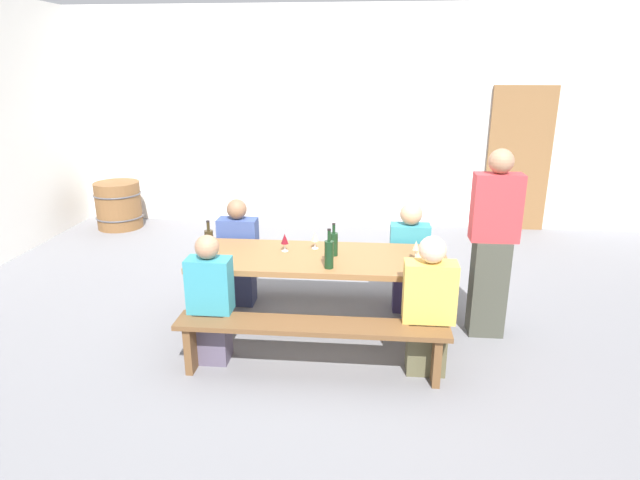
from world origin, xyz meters
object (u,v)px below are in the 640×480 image
(wooden_door, at_px, (519,160))
(wine_bottle_1, at_px, (334,243))
(seated_guest_near_0, at_px, (211,303))
(wine_barrel, at_px, (119,205))
(wine_bottle_2, at_px, (209,242))
(wine_glass_2, at_px, (285,239))
(standing_host, at_px, (492,248))
(wine_glass_3, at_px, (419,254))
(wine_bottle_0, at_px, (329,254))
(wine_glass_0, at_px, (315,237))
(tasting_table, at_px, (320,264))
(bench_far, at_px, (327,268))
(wine_glass_1, at_px, (416,246))
(wine_glass_4, at_px, (203,249))
(seated_guest_near_1, at_px, (428,309))
(bench_near, at_px, (311,334))
(seated_guest_far_0, at_px, (239,255))
(seated_guest_far_1, at_px, (409,260))

(wooden_door, relative_size, wine_bottle_1, 7.02)
(seated_guest_near_0, relative_size, wine_barrel, 1.57)
(wine_bottle_1, bearing_deg, wine_bottle_2, -174.41)
(wine_glass_2, bearing_deg, standing_host, 1.15)
(wine_glass_3, xyz_separation_m, seated_guest_near_0, (-1.69, -0.39, -0.34))
(wine_bottle_0, bearing_deg, wine_bottle_1, 86.89)
(wine_glass_0, bearing_deg, wine_bottle_1, -42.47)
(tasting_table, xyz_separation_m, bench_far, (0.00, 0.72, -0.32))
(seated_guest_near_0, xyz_separation_m, standing_host, (2.36, 0.71, 0.31))
(wine_bottle_2, height_order, wine_glass_3, wine_bottle_2)
(wine_glass_0, xyz_separation_m, wine_glass_1, (0.90, -0.20, 0.01))
(bench_far, bearing_deg, seated_guest_near_0, -123.04)
(wine_bottle_2, bearing_deg, wine_glass_1, 2.24)
(wine_glass_2, distance_m, wine_glass_3, 1.22)
(wine_glass_4, distance_m, seated_guest_near_1, 1.94)
(wooden_door, xyz_separation_m, wine_bottle_0, (-2.48, -3.86, -0.17))
(wine_glass_2, height_order, wine_glass_3, wine_glass_2)
(tasting_table, bearing_deg, wooden_door, 54.21)
(bench_far, height_order, wine_bottle_0, wine_bottle_0)
(bench_far, xyz_separation_m, standing_host, (1.52, -0.58, 0.47))
(wine_glass_2, distance_m, seated_guest_near_0, 0.91)
(wine_glass_2, relative_size, standing_host, 0.10)
(tasting_table, distance_m, seated_guest_near_1, 1.08)
(tasting_table, distance_m, wine_glass_2, 0.39)
(wooden_door, xyz_separation_m, bench_near, (-2.58, -4.30, -0.69))
(wine_glass_3, height_order, seated_guest_far_0, seated_guest_far_0)
(wooden_door, bearing_deg, wine_glass_1, -115.92)
(wine_glass_1, distance_m, wine_barrel, 5.24)
(wooden_door, bearing_deg, wine_bottle_0, -122.67)
(wine_glass_0, relative_size, wine_glass_2, 0.96)
(wine_glass_3, bearing_deg, standing_host, 25.56)
(tasting_table, bearing_deg, wine_bottle_2, -175.52)
(standing_host, relative_size, wine_barrel, 2.44)
(wine_glass_1, bearing_deg, wine_glass_0, 167.22)
(wine_bottle_2, xyz_separation_m, standing_host, (2.49, 0.21, -0.04))
(bench_near, height_order, wine_glass_4, wine_glass_4)
(wine_bottle_2, xyz_separation_m, seated_guest_near_0, (0.14, -0.50, -0.35))
(wine_glass_0, height_order, standing_host, standing_host)
(wine_bottle_0, xyz_separation_m, wine_barrel, (-3.46, 3.38, -0.53))
(seated_guest_far_0, distance_m, seated_guest_far_1, 1.71)
(wine_glass_1, bearing_deg, bench_near, -139.49)
(tasting_table, relative_size, standing_host, 1.32)
(wine_bottle_1, distance_m, standing_host, 1.40)
(seated_guest_near_1, distance_m, wine_barrel, 5.63)
(wine_glass_3, relative_size, seated_guest_near_1, 0.14)
(seated_guest_near_1, bearing_deg, wine_glass_4, 80.74)
(wooden_door, xyz_separation_m, wine_barrel, (-5.94, -0.49, -0.70))
(wooden_door, bearing_deg, seated_guest_far_0, -139.03)
(wine_glass_1, distance_m, wine_glass_2, 1.17)
(wooden_door, bearing_deg, standing_host, -107.17)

